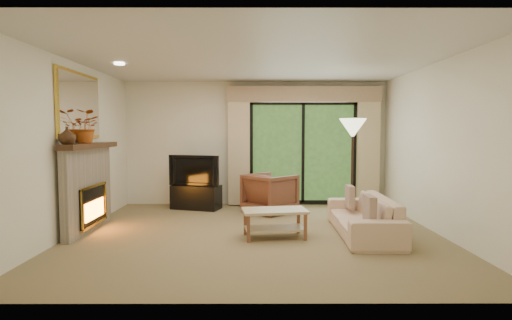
{
  "coord_description": "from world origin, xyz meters",
  "views": [
    {
      "loc": [
        -0.02,
        -5.98,
        1.54
      ],
      "look_at": [
        0.0,
        0.3,
        1.1
      ],
      "focal_mm": 28.0,
      "sensor_mm": 36.0,
      "label": 1
    }
  ],
  "objects_px": {
    "media_console": "(196,197)",
    "coffee_table": "(275,223)",
    "armchair": "(270,193)",
    "sofa": "(363,216)"
  },
  "relations": [
    {
      "from": "media_console",
      "to": "coffee_table",
      "type": "distance_m",
      "value": 2.64
    },
    {
      "from": "coffee_table",
      "to": "armchair",
      "type": "bearing_deg",
      "value": 82.28
    },
    {
      "from": "armchair",
      "to": "sofa",
      "type": "height_order",
      "value": "armchair"
    },
    {
      "from": "armchair",
      "to": "sofa",
      "type": "relative_size",
      "value": 0.42
    },
    {
      "from": "armchair",
      "to": "coffee_table",
      "type": "height_order",
      "value": "armchair"
    },
    {
      "from": "sofa",
      "to": "coffee_table",
      "type": "height_order",
      "value": "sofa"
    },
    {
      "from": "media_console",
      "to": "sofa",
      "type": "distance_m",
      "value": 3.46
    },
    {
      "from": "armchair",
      "to": "coffee_table",
      "type": "xyz_separation_m",
      "value": [
        -0.0,
        -1.82,
        -0.17
      ]
    },
    {
      "from": "coffee_table",
      "to": "media_console",
      "type": "bearing_deg",
      "value": 116.13
    },
    {
      "from": "sofa",
      "to": "coffee_table",
      "type": "xyz_separation_m",
      "value": [
        -1.34,
        -0.17,
        -0.08
      ]
    }
  ]
}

